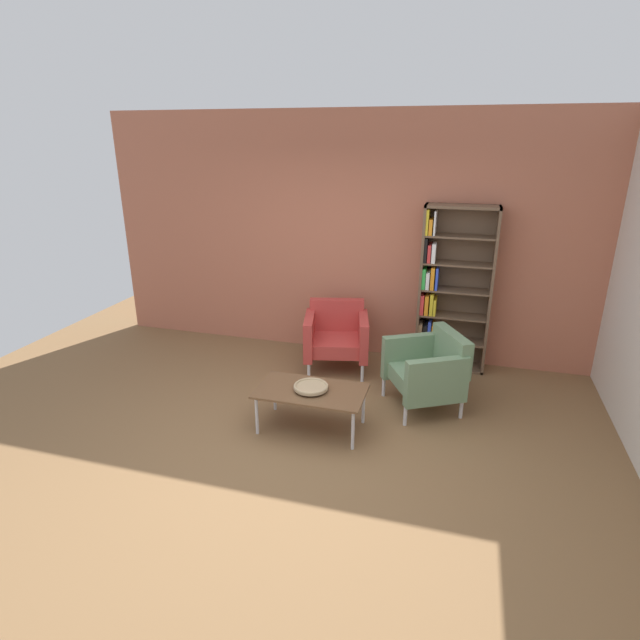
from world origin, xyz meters
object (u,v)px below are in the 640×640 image
object	(u,v)px
bookshelf_tall	(448,291)
decorative_bowl	(311,387)
armchair_spare_guest	(336,335)
coffee_table_low	(311,393)
armchair_near_window	(429,369)

from	to	relation	value
bookshelf_tall	decorative_bowl	size ratio (longest dim) A/B	5.94
bookshelf_tall	armchair_spare_guest	world-z (taller)	bookshelf_tall
decorative_bowl	coffee_table_low	bearing A→B (deg)	97.13
coffee_table_low	decorative_bowl	bearing A→B (deg)	-82.87
bookshelf_tall	armchair_near_window	size ratio (longest dim) A/B	2.04
bookshelf_tall	decorative_bowl	xyz separation A→B (m)	(-1.09, -1.79, -0.50)
coffee_table_low	armchair_near_window	bearing A→B (deg)	35.95
armchair_near_window	bookshelf_tall	bearing A→B (deg)	146.05
decorative_bowl	armchair_near_window	xyz separation A→B (m)	(1.01, 0.73, -0.02)
armchair_spare_guest	bookshelf_tall	bearing A→B (deg)	6.20
coffee_table_low	decorative_bowl	xyz separation A→B (m)	(0.00, -0.00, 0.07)
bookshelf_tall	coffee_table_low	distance (m)	2.17
coffee_table_low	armchair_near_window	xyz separation A→B (m)	(1.01, 0.73, 0.05)
decorative_bowl	armchair_spare_guest	bearing A→B (deg)	94.53
bookshelf_tall	decorative_bowl	distance (m)	2.15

